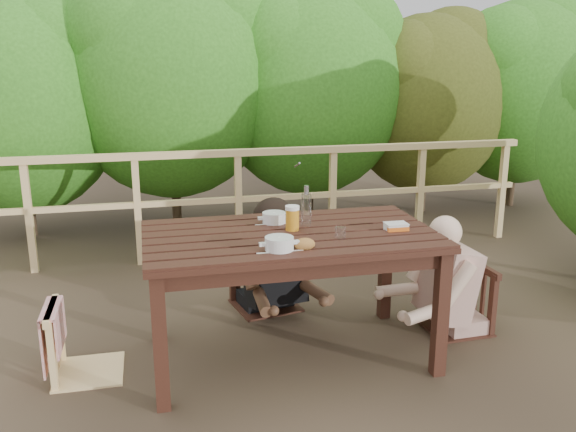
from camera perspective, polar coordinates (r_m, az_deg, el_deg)
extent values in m
plane|color=#4D3C2B|center=(3.96, 0.17, -12.86)|extent=(60.00, 60.00, 0.00)
cube|color=black|center=(3.79, 0.18, -7.53)|extent=(1.72, 0.97, 0.80)
cube|color=#E8C27F|center=(3.79, -18.47, -8.15)|extent=(0.41, 0.41, 0.83)
cube|color=black|center=(4.51, -2.15, -3.11)|extent=(0.53, 0.53, 0.90)
cube|color=black|center=(4.32, 15.49, -4.87)|extent=(0.44, 0.44, 0.85)
cube|color=#E8C27F|center=(5.63, -4.62, 1.11)|extent=(5.60, 0.10, 1.01)
cylinder|color=silver|center=(3.32, -0.82, -2.70)|extent=(0.27, 0.27, 0.09)
cylinder|color=white|center=(3.85, -1.30, -0.26)|extent=(0.25, 0.25, 0.08)
ellipsoid|color=#AF6731|center=(3.36, 1.55, -2.64)|extent=(0.12, 0.09, 0.07)
cylinder|color=orange|center=(3.68, 0.40, -0.31)|extent=(0.09, 0.09, 0.17)
cylinder|color=silver|center=(3.77, 1.72, 0.86)|extent=(0.06, 0.06, 0.27)
cylinder|color=white|center=(3.56, 4.88, -1.63)|extent=(0.07, 0.07, 0.08)
cube|color=silver|center=(3.76, 10.01, -1.07)|extent=(0.14, 0.10, 0.06)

